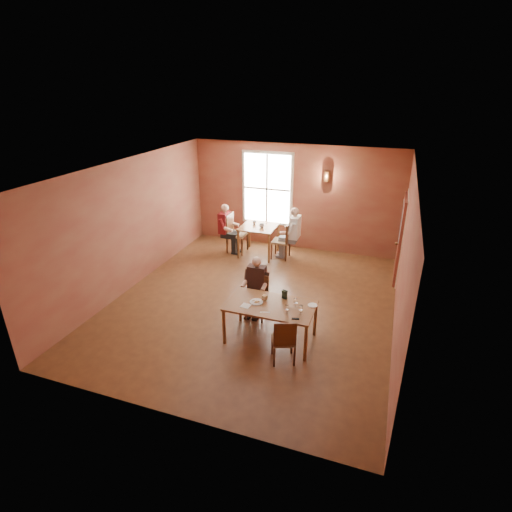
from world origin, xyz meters
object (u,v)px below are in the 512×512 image
(main_table, at_px, (270,322))
(chair_diner_maroon, at_px, (237,233))
(chair_diner_main, at_px, (257,298))
(diner_main, at_px, (256,292))
(diner_white, at_px, (282,234))
(chair_diner_white, at_px, (281,240))
(chair_empty, at_px, (283,339))
(second_table, at_px, (259,240))
(diner_maroon, at_px, (236,229))

(main_table, xyz_separation_m, chair_diner_maroon, (-2.18, 3.79, 0.18))
(chair_diner_main, xyz_separation_m, diner_main, (0.00, -0.03, 0.16))
(diner_white, bearing_deg, chair_diner_main, -173.59)
(chair_diner_white, bearing_deg, chair_empty, -163.43)
(main_table, bearing_deg, chair_diner_maroon, 119.94)
(second_table, xyz_separation_m, diner_white, (0.68, 0.00, 0.28))
(main_table, distance_m, chair_empty, 0.66)
(second_table, bearing_deg, diner_maroon, 180.00)
(main_table, height_order, chair_diner_maroon, chair_diner_maroon)
(chair_empty, xyz_separation_m, chair_diner_maroon, (-2.58, 4.31, 0.12))
(chair_empty, xyz_separation_m, diner_maroon, (-2.61, 4.31, 0.24))
(second_table, bearing_deg, diner_main, -71.95)
(chair_empty, bearing_deg, diner_white, 83.85)
(diner_white, height_order, diner_maroon, diner_white)
(diner_white, relative_size, chair_diner_maroon, 1.25)
(main_table, distance_m, diner_white, 3.90)
(second_table, xyz_separation_m, chair_diner_maroon, (-0.65, 0.00, 0.14))
(diner_main, bearing_deg, chair_diner_white, -83.12)
(chair_empty, relative_size, chair_diner_white, 0.86)
(chair_diner_main, relative_size, chair_diner_maroon, 0.80)
(chair_diner_main, relative_size, second_table, 0.93)
(chair_empty, bearing_deg, chair_diner_maroon, 98.58)
(chair_diner_main, distance_m, second_table, 3.30)
(diner_main, distance_m, chair_diner_maroon, 3.59)
(diner_main, relative_size, chair_diner_maroon, 1.09)
(second_table, distance_m, chair_diner_white, 0.66)
(main_table, xyz_separation_m, diner_white, (-0.85, 3.79, 0.32))
(chair_diner_main, xyz_separation_m, chair_diner_white, (-0.38, 3.14, 0.06))
(chair_diner_white, bearing_deg, main_table, -166.89)
(main_table, distance_m, diner_maroon, 4.40)
(chair_diner_main, bearing_deg, main_table, 127.57)
(second_table, height_order, chair_diner_maroon, chair_diner_maroon)
(chair_empty, xyz_separation_m, diner_white, (-1.25, 4.31, 0.26))
(diner_main, distance_m, chair_empty, 1.46)
(chair_diner_main, bearing_deg, diner_main, 90.00)
(chair_diner_main, bearing_deg, chair_diner_white, -83.05)
(second_table, bearing_deg, chair_diner_maroon, 180.00)
(chair_empty, bearing_deg, main_table, 105.21)
(chair_diner_main, xyz_separation_m, diner_maroon, (-1.71, 3.14, 0.23))
(diner_main, height_order, second_table, diner_main)
(diner_white, relative_size, diner_maroon, 1.03)
(diner_white, bearing_deg, second_table, 90.00)
(main_table, xyz_separation_m, second_table, (-1.53, 3.79, 0.05))
(chair_diner_main, relative_size, diner_maroon, 0.66)
(chair_diner_white, distance_m, diner_white, 0.19)
(diner_main, bearing_deg, second_table, -71.95)
(chair_diner_white, relative_size, chair_diner_maroon, 0.91)
(chair_diner_maroon, bearing_deg, diner_white, 90.00)
(chair_diner_main, bearing_deg, diner_white, -83.59)
(diner_main, xyz_separation_m, chair_diner_maroon, (-1.68, 3.17, -0.05))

